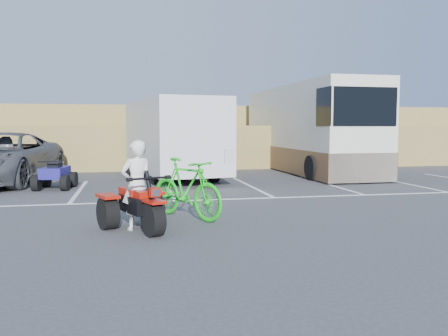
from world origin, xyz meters
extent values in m
plane|color=#3C3C3F|center=(0.00, 0.00, 0.00)|extent=(100.00, 100.00, 0.00)
cube|color=white|center=(-2.70, 5.00, 0.00)|extent=(0.12, 5.00, 0.01)
cube|color=white|center=(0.00, 5.00, 0.00)|extent=(0.12, 5.00, 0.01)
cube|color=white|center=(2.70, 5.00, 0.00)|extent=(0.12, 5.00, 0.01)
cube|color=white|center=(5.40, 5.00, 0.00)|extent=(0.12, 5.00, 0.01)
cube|color=white|center=(8.10, 5.00, 0.00)|extent=(0.12, 5.00, 0.01)
cube|color=white|center=(0.00, 2.40, 0.00)|extent=(28.00, 0.12, 0.01)
cube|color=olive|center=(0.00, 14.00, 1.00)|extent=(40.00, 6.00, 2.00)
cube|color=olive|center=(0.00, 17.50, 2.00)|extent=(40.00, 4.00, 2.20)
imported|color=white|center=(-1.06, -0.91, 0.85)|extent=(0.73, 0.61, 1.70)
imported|color=#14BF19|center=(-0.02, -0.01, 0.64)|extent=(1.71, 2.11, 1.29)
cube|color=silver|center=(0.46, 7.83, 1.62)|extent=(3.50, 6.60, 2.61)
cylinder|color=black|center=(0.46, 7.83, 0.37)|extent=(2.39, 1.10, 0.73)
cube|color=silver|center=(6.52, 9.80, 1.87)|extent=(2.68, 10.13, 3.63)
cube|color=brown|center=(6.52, 9.80, 0.55)|extent=(2.74, 10.13, 1.01)
cube|color=black|center=(6.60, 4.73, 2.62)|extent=(2.32, 0.06, 1.31)
camera|label=1|loc=(-1.21, -9.95, 1.95)|focal=38.00mm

